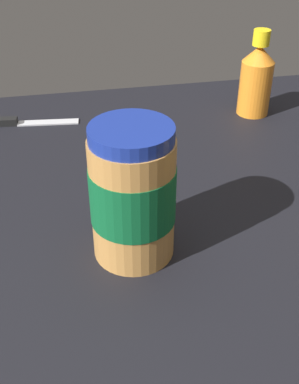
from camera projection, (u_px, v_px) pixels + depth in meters
The scene contains 4 objects.
ground_plane at pixel (161, 201), 66.70cm from camera, with size 95.76×72.14×4.24cm, color black.
peanut_butter_jar at pixel (133, 194), 50.84cm from camera, with size 9.23×9.23×15.63cm.
honey_bottle at pixel (256, 78), 81.84cm from camera, with size 5.53×5.53×14.56cm.
butter_knife at pixel (18, 122), 81.39cm from camera, with size 17.34×3.52×1.20cm.
Camera 1 is at (-12.06, -52.92, 36.70)cm, focal length 44.96 mm.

